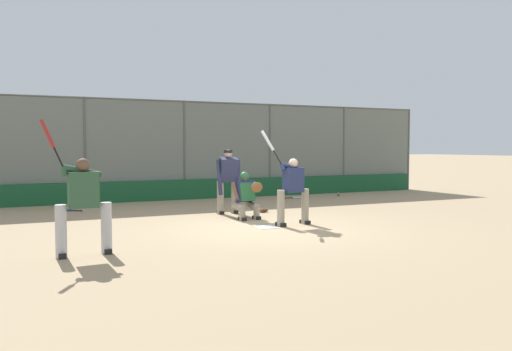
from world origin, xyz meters
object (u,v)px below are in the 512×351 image
Objects in this scene: spare_bat_near_backstop at (297,198)px; spare_bat_by_padding at (338,194)px; catcher_behind_plate at (246,195)px; batter_on_deck at (83,203)px; batter_at_plate at (293,189)px; umpire_home at (228,180)px; spare_bat_third_base_side at (65,210)px; fielding_glove_on_dirt at (263,210)px.

spare_bat_near_backstop is 1.18× the size of spare_bat_by_padding.
spare_bat_near_backstop is 1.98m from spare_bat_by_padding.
catcher_behind_plate is 4.67m from batter_on_deck.
batter_on_deck is (4.46, 1.37, 0.04)m from batter_at_plate.
umpire_home is at bearing -82.35° from batter_at_plate.
batter_on_deck is at bearing 134.94° from spare_bat_third_base_side.
catcher_behind_plate is (0.58, -1.23, -0.21)m from batter_at_plate.
batter_on_deck is at bearing -134.48° from spare_bat_near_backstop.
batter_on_deck is 2.94× the size of spare_bat_by_padding.
batter_at_plate is 0.97× the size of batter_on_deck.
batter_on_deck is at bearing 36.88° from fielding_glove_on_dirt.
batter_at_plate is 3.22× the size of spare_bat_third_base_side.
catcher_behind_plate is at bearing 47.89° from fielding_glove_on_dirt.
spare_bat_by_padding is (-5.35, -3.06, -0.85)m from umpire_home.
batter_at_plate is at bearing 81.98° from fielding_glove_on_dirt.
catcher_behind_plate is 4.14× the size of fielding_glove_on_dirt.
umpire_home is 2.55× the size of spare_bat_third_base_side.
catcher_behind_plate is at bearing 159.41° from spare_bat_by_padding.
batter_at_plate is 1.85× the size of catcher_behind_plate.
umpire_home is (0.06, -1.07, 0.30)m from catcher_behind_plate.
umpire_home is 1.26m from fielding_glove_on_dirt.
fielding_glove_on_dirt is at bearing 174.94° from umpire_home.
fielding_glove_on_dirt reaches higher than spare_bat_third_base_side.
batter_at_plate is at bearing 170.09° from spare_bat_by_padding.
batter_at_plate is 2.39m from umpire_home.
spare_bat_third_base_side is (3.84, -3.32, -0.55)m from catcher_behind_plate.
batter_at_plate reaches higher than catcher_behind_plate.
batter_on_deck is 9.60m from spare_bat_near_backstop.
fielding_glove_on_dirt is at bearing -128.18° from spare_bat_near_backstop.
umpire_home reaches higher than fielding_glove_on_dirt.
catcher_behind_plate reaches higher than spare_bat_by_padding.
catcher_behind_plate is at bearing 93.23° from umpire_home.
batter_at_plate reaches higher than spare_bat_by_padding.
fielding_glove_on_dirt is (4.40, 3.15, 0.02)m from spare_bat_by_padding.
batter_on_deck is (3.88, 2.59, 0.26)m from catcher_behind_plate.
spare_bat_near_backstop is (-2.79, -4.87, -0.76)m from batter_at_plate.
fielding_glove_on_dirt is (-4.73, 2.34, 0.02)m from spare_bat_third_base_side.
spare_bat_third_base_side is at bearing 126.48° from spare_bat_by_padding.
fielding_glove_on_dirt is (-0.89, -0.99, -0.53)m from catcher_behind_plate.
spare_bat_by_padding is 9.17m from spare_bat_third_base_side.
umpire_home is at bearing -5.24° from fielding_glove_on_dirt.
batter_at_plate is 6.39m from spare_bat_third_base_side.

